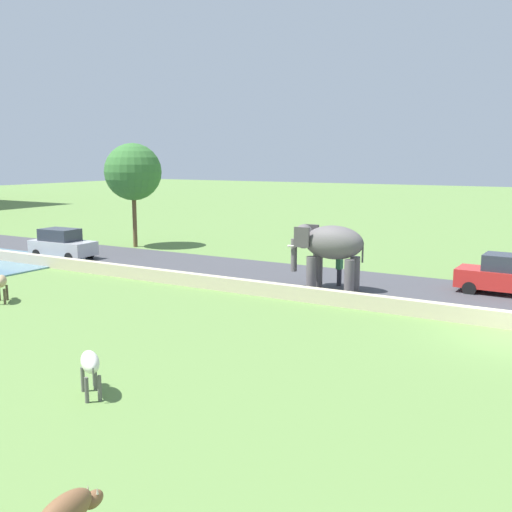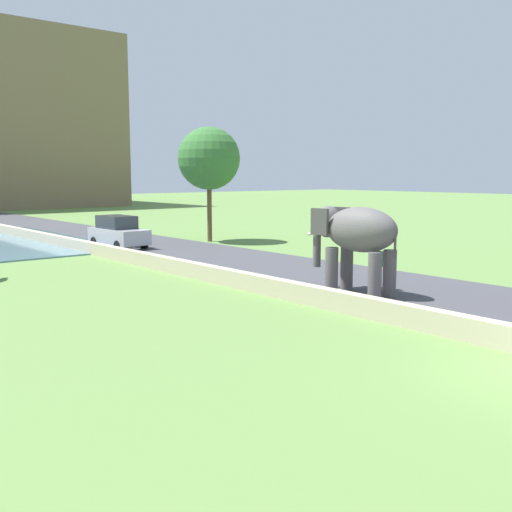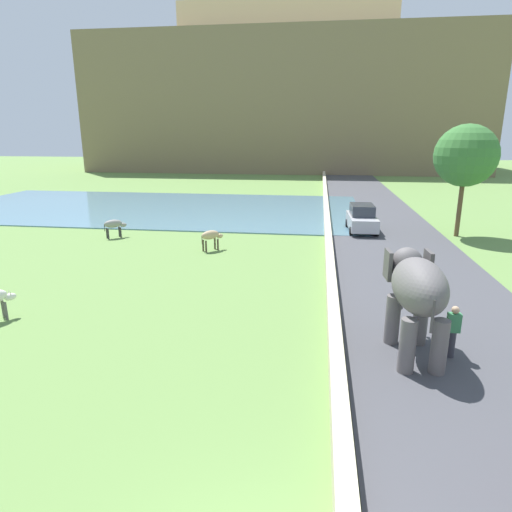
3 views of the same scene
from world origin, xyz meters
name	(u,v)px [view 1 (image 1 of 3)]	position (x,y,z in m)	size (l,w,h in m)	color
road_surface	(147,262)	(5.00, 20.00, 0.03)	(7.00, 120.00, 0.06)	#424247
barrier_wall	(128,272)	(1.20, 18.00, 0.31)	(0.40, 110.00, 0.61)	beige
elephant	(329,247)	(3.41, 8.13, 2.04)	(1.59, 3.51, 2.99)	#605B5B
person_beside_elephant	(339,269)	(4.52, 8.05, 0.87)	(0.36, 0.22, 1.63)	#33333D
car_red	(507,275)	(6.57, 1.12, 0.90)	(1.88, 4.04, 1.80)	red
car_silver	(62,244)	(3.42, 25.15, 0.90)	(1.91, 4.06, 1.80)	#B7B7BC
cow_tan	(1,282)	(-5.27, 19.03, 0.84)	(1.21, 1.23, 1.15)	tan
cow_white	(90,364)	(-10.50, 8.60, 0.84)	(1.10, 1.31, 1.15)	silver
tree_near	(133,172)	(9.32, 24.73, 4.99)	(3.76, 3.76, 6.89)	brown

